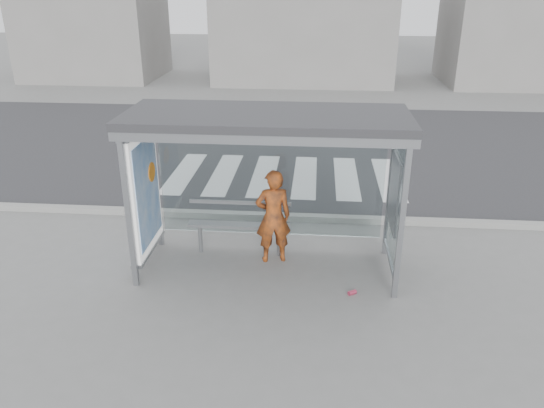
{
  "coord_description": "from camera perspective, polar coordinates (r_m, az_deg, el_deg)",
  "views": [
    {
      "loc": [
        0.75,
        -7.67,
        4.44
      ],
      "look_at": [
        0.06,
        0.2,
        1.08
      ],
      "focal_mm": 35.0,
      "sensor_mm": 36.0,
      "label": 1
    }
  ],
  "objects": [
    {
      "name": "bench",
      "position": [
        9.14,
        -3.55,
        -2.22
      ],
      "size": [
        1.77,
        0.32,
        0.91
      ],
      "color": "slate",
      "rests_on": "ground"
    },
    {
      "name": "person",
      "position": [
        8.77,
        0.13,
        -1.36
      ],
      "size": [
        0.67,
        0.52,
        1.63
      ],
      "primitive_type": "imported",
      "rotation": [
        0.0,
        0.0,
        3.38
      ],
      "color": "orange",
      "rests_on": "ground"
    },
    {
      "name": "building_left",
      "position": [
        27.87,
        -18.79,
        18.96
      ],
      "size": [
        6.0,
        5.0,
        6.0
      ],
      "primitive_type": "cube",
      "color": "gray",
      "rests_on": "ground"
    },
    {
      "name": "curb",
      "position": [
        10.6,
        0.47,
        -1.35
      ],
      "size": [
        30.0,
        0.18,
        0.12
      ],
      "primitive_type": "cube",
      "color": "gray",
      "rests_on": "ground"
    },
    {
      "name": "building_right",
      "position": [
        26.98,
        24.18,
        19.2
      ],
      "size": [
        5.0,
        5.0,
        7.0
      ],
      "primitive_type": "cube",
      "color": "gray",
      "rests_on": "ground"
    },
    {
      "name": "crosswalk",
      "position": [
        12.98,
        1.36,
        3.05
      ],
      "size": [
        5.55,
        3.0,
        0.0
      ],
      "color": "silver",
      "rests_on": "ground"
    },
    {
      "name": "soda_can",
      "position": [
        8.27,
        8.62,
        -9.4
      ],
      "size": [
        0.15,
        0.13,
        0.07
      ],
      "primitive_type": "cylinder",
      "rotation": [
        0.0,
        1.57,
        0.57
      ],
      "color": "#F0466B",
      "rests_on": "ground"
    },
    {
      "name": "ground",
      "position": [
        8.9,
        -0.53,
        -6.88
      ],
      "size": [
        80.0,
        80.0,
        0.0
      ],
      "primitive_type": "plane",
      "color": "slate",
      "rests_on": "ground"
    },
    {
      "name": "bus_shelter",
      "position": [
        8.19,
        -3.13,
        5.57
      ],
      "size": [
        4.25,
        1.65,
        2.62
      ],
      "color": "gray",
      "rests_on": "ground"
    },
    {
      "name": "building_center",
      "position": [
        25.76,
        3.46,
        18.7
      ],
      "size": [
        8.0,
        5.0,
        5.0
      ],
      "primitive_type": "cube",
      "color": "gray",
      "rests_on": "ground"
    },
    {
      "name": "road",
      "position": [
        15.35,
        1.97,
        6.24
      ],
      "size": [
        30.0,
        10.0,
        0.01
      ],
      "primitive_type": "cube",
      "color": "#2D2D30",
      "rests_on": "ground"
    }
  ]
}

